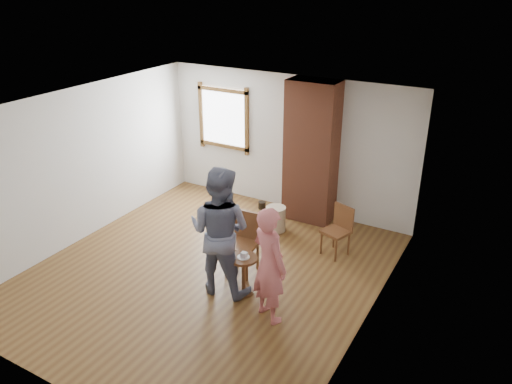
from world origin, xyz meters
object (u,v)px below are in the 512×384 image
(stoneware_crock, at_px, (276,219))
(side_table, at_px, (244,269))
(dining_chair_right, at_px, (339,228))
(person_pink, at_px, (269,265))
(dining_chair_left, at_px, (244,239))
(man, at_px, (220,231))

(stoneware_crock, distance_m, side_table, 1.99)
(side_table, bearing_deg, dining_chair_right, 66.03)
(stoneware_crock, xyz_separation_m, person_pink, (1.05, -2.21, 0.59))
(stoneware_crock, distance_m, dining_chair_left, 1.42)
(dining_chair_left, distance_m, dining_chair_right, 1.61)
(dining_chair_left, relative_size, person_pink, 0.59)
(dining_chair_left, height_order, side_table, dining_chair_left)
(dining_chair_left, bearing_deg, person_pink, -46.41)
(dining_chair_left, bearing_deg, side_table, -62.85)
(dining_chair_left, relative_size, side_table, 1.60)
(stoneware_crock, height_order, man, man)
(dining_chair_right, relative_size, man, 0.44)
(dining_chair_left, bearing_deg, man, -95.59)
(person_pink, bearing_deg, side_table, -2.58)
(side_table, bearing_deg, dining_chair_left, 120.19)
(stoneware_crock, xyz_separation_m, dining_chair_left, (0.17, -1.38, 0.31))
(dining_chair_right, distance_m, side_table, 1.89)
(side_table, bearing_deg, man, -169.63)
(dining_chair_left, xyz_separation_m, person_pink, (0.88, -0.83, 0.28))
(stoneware_crock, xyz_separation_m, dining_chair_right, (1.25, -0.19, 0.24))
(stoneware_crock, relative_size, man, 0.24)
(man, relative_size, person_pink, 1.17)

